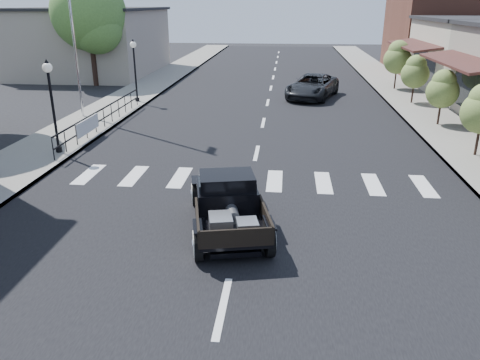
{
  "coord_description": "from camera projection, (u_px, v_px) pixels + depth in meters",
  "views": [
    {
      "loc": [
        1.09,
        -10.53,
        5.56
      ],
      "look_at": [
        -0.1,
        1.41,
        1.0
      ],
      "focal_mm": 35.0,
      "sensor_mm": 36.0,
      "label": 1
    }
  ],
  "objects": [
    {
      "name": "lamp_post_c",
      "position": [
        135.0,
        71.0,
        26.78
      ],
      "size": [
        0.36,
        0.36,
        3.5
      ],
      "primitive_type": null,
      "color": "black",
      "rests_on": "sidewalk_left"
    },
    {
      "name": "far_building_right",
      "position": [
        462.0,
        29.0,
        38.96
      ],
      "size": [
        11.0,
        10.0,
        7.0
      ],
      "primitive_type": "cube",
      "color": "brown",
      "rests_on": "ground"
    },
    {
      "name": "hotrod_pickup",
      "position": [
        228.0,
        203.0,
        12.02
      ],
      "size": [
        2.89,
        4.64,
        1.49
      ],
      "primitive_type": null,
      "rotation": [
        0.0,
        0.0,
        0.22
      ],
      "color": "black",
      "rests_on": "ground"
    },
    {
      "name": "road",
      "position": [
        266.0,
        110.0,
        25.82
      ],
      "size": [
        14.0,
        80.0,
        0.02
      ],
      "primitive_type": "cube",
      "color": "black",
      "rests_on": "ground"
    },
    {
      "name": "second_car",
      "position": [
        312.0,
        86.0,
        28.85
      ],
      "size": [
        3.83,
        5.62,
        1.43
      ],
      "primitive_type": "imported",
      "rotation": [
        0.0,
        0.0,
        -0.31
      ],
      "color": "black",
      "rests_on": "ground"
    },
    {
      "name": "small_tree_d",
      "position": [
        414.0,
        80.0,
        26.57
      ],
      "size": [
        1.55,
        1.55,
        2.59
      ],
      "primitive_type": null,
      "color": "olive",
      "rests_on": "sidewalk_right"
    },
    {
      "name": "railing",
      "position": [
        104.0,
        116.0,
        21.62
      ],
      "size": [
        0.08,
        10.0,
        1.0
      ],
      "primitive_type": null,
      "color": "black",
      "rests_on": "sidewalk_left"
    },
    {
      "name": "small_tree_c",
      "position": [
        441.0,
        98.0,
        21.8
      ],
      "size": [
        1.48,
        1.48,
        2.47
      ],
      "primitive_type": null,
      "color": "olive",
      "rests_on": "sidewalk_right"
    },
    {
      "name": "banner",
      "position": [
        89.0,
        131.0,
        19.82
      ],
      "size": [
        0.04,
        2.2,
        0.6
      ],
      "primitive_type": null,
      "color": "silver",
      "rests_on": "sidewalk_left"
    },
    {
      "name": "low_building_left",
      "position": [
        92.0,
        42.0,
        38.42
      ],
      "size": [
        10.0,
        12.0,
        5.0
      ],
      "primitive_type": "cube",
      "color": "#A09586",
      "rests_on": "ground"
    },
    {
      "name": "big_tree_far",
      "position": [
        91.0,
        31.0,
        32.17
      ],
      "size": [
        5.06,
        5.06,
        7.43
      ],
      "primitive_type": null,
      "color": "#487231",
      "rests_on": "ground"
    },
    {
      "name": "road_markings",
      "position": [
        261.0,
        134.0,
        21.18
      ],
      "size": [
        12.0,
        60.0,
        0.06
      ],
      "primitive_type": null,
      "color": "silver",
      "rests_on": "ground"
    },
    {
      "name": "sidewalk_left",
      "position": [
        117.0,
        106.0,
        26.59
      ],
      "size": [
        3.0,
        80.0,
        0.15
      ],
      "primitive_type": "cube",
      "color": "gray",
      "rests_on": "ground"
    },
    {
      "name": "ground",
      "position": [
        238.0,
        236.0,
        11.87
      ],
      "size": [
        120.0,
        120.0,
        0.0
      ],
      "primitive_type": "plane",
      "color": "black",
      "rests_on": "ground"
    },
    {
      "name": "lamp_post_b",
      "position": [
        53.0,
        107.0,
        17.48
      ],
      "size": [
        0.36,
        0.36,
        3.5
      ],
      "primitive_type": null,
      "color": "black",
      "rests_on": "sidewalk_left"
    },
    {
      "name": "sidewalk_right",
      "position": [
        425.0,
        112.0,
        25.01
      ],
      "size": [
        3.0,
        80.0,
        0.15
      ],
      "primitive_type": "cube",
      "color": "gray",
      "rests_on": "ground"
    },
    {
      "name": "small_tree_e",
      "position": [
        397.0,
        66.0,
        30.91
      ],
      "size": [
        1.81,
        1.81,
        3.02
      ],
      "primitive_type": null,
      "color": "olive",
      "rests_on": "sidewalk_right"
    }
  ]
}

